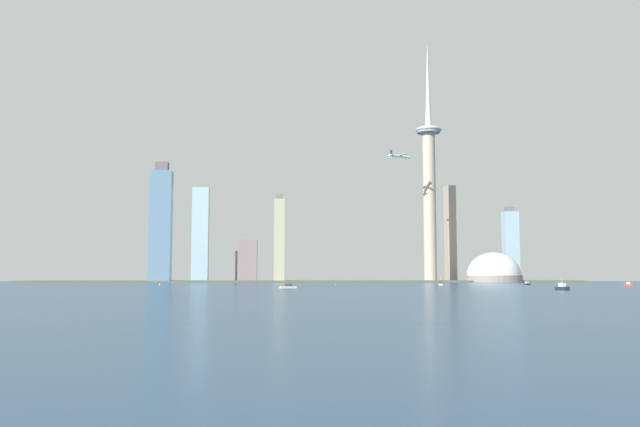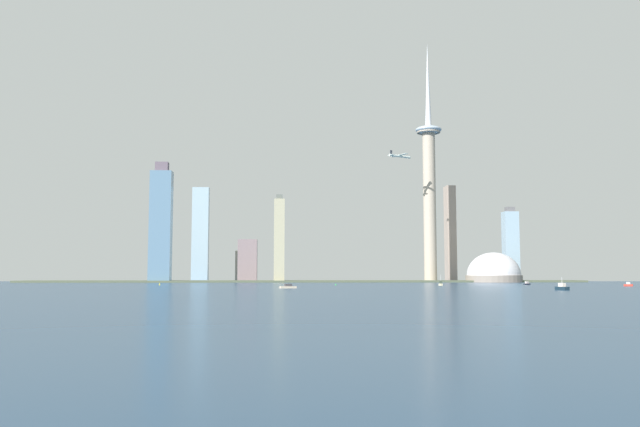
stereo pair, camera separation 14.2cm
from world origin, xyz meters
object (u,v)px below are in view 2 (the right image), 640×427
skyscraper_4 (450,234)px  boat_1 (441,284)px  skyscraper_3 (161,225)px  stadium_dome (494,276)px  boat_4 (628,285)px  airplane (400,156)px  channel_buoy_0 (336,284)px  skyscraper_2 (279,240)px  skyscraper_0 (243,266)px  channel_buoy_1 (160,284)px  boat_0 (288,287)px  skyscraper_5 (248,261)px  skyscraper_1 (511,246)px  observation_tower (429,179)px  boat_2 (562,287)px  boat_5 (527,284)px  skyscraper_6 (200,234)px

skyscraper_4 → boat_1: 360.63m
skyscraper_3 → stadium_dome: bearing=0.2°
skyscraper_4 → boat_4: skyscraper_4 is taller
airplane → channel_buoy_0: bearing=-146.8°
skyscraper_2 → airplane: (154.95, -31.64, 107.19)m
skyscraper_0 → skyscraper_4: bearing=0.0°
skyscraper_2 → channel_buoy_1: size_ratio=46.52×
skyscraper_2 → boat_0: bearing=-88.8°
skyscraper_5 → boat_0: 403.09m
skyscraper_1 → skyscraper_3: 479.13m
skyscraper_3 → boat_0: size_ratio=11.71×
skyscraper_0 → channel_buoy_0: skyscraper_0 is taller
observation_tower → boat_0: 449.77m
stadium_dome → boat_2: stadium_dome is taller
observation_tower → channel_buoy_1: (-322.16, -224.52, -139.14)m
stadium_dome → boat_0: stadium_dome is taller
stadium_dome → boat_1: size_ratio=7.36×
boat_4 → boat_5: size_ratio=0.98×
channel_buoy_0 → boat_0: bearing=-109.3°
boat_1 → channel_buoy_1: bearing=-110.2°
boat_0 → airplane: (147.66, 326.97, 161.31)m
skyscraper_1 → boat_5: skyscraper_1 is taller
skyscraper_0 → channel_buoy_1: 297.08m
skyscraper_6 → channel_buoy_0: bearing=-62.2°
observation_tower → channel_buoy_1: observation_tower is taller
boat_4 → channel_buoy_1: (-429.19, 87.99, -0.16)m
boat_1 → boat_5: bearing=104.5°
skyscraper_3 → skyscraper_5: size_ratio=2.70×
airplane → boat_5: bearing=-91.2°
stadium_dome → airplane: bearing=-167.2°
channel_buoy_1 → boat_4: bearing=-11.6°
observation_tower → boat_2: bearing=-91.5°
skyscraper_0 → boat_2: (244.98, -510.56, -21.10)m
skyscraper_0 → skyscraper_5: skyscraper_5 is taller
skyscraper_4 → boat_4: size_ratio=17.75×
skyscraper_6 → boat_0: 480.04m
skyscraper_0 → boat_5: skyscraper_0 is taller
stadium_dome → airplane: (-129.29, -29.27, 154.10)m
skyscraper_6 → boat_0: skyscraper_6 is taller
skyscraper_5 → boat_0: skyscraper_5 is taller
skyscraper_5 → airplane: airplane is taller
skyscraper_0 → channel_buoy_0: 325.30m
skyscraper_5 → skyscraper_2: bearing=-43.2°
skyscraper_4 → boat_5: skyscraper_4 is taller
stadium_dome → skyscraper_6: bearing=165.5°
observation_tower → airplane: size_ratio=10.36×
skyscraper_3 → boat_0: skyscraper_3 is taller
skyscraper_6 → skyscraper_2: bearing=-41.4°
skyscraper_0 → skyscraper_4: skyscraper_4 is taller
skyscraper_2 → boat_2: 470.26m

